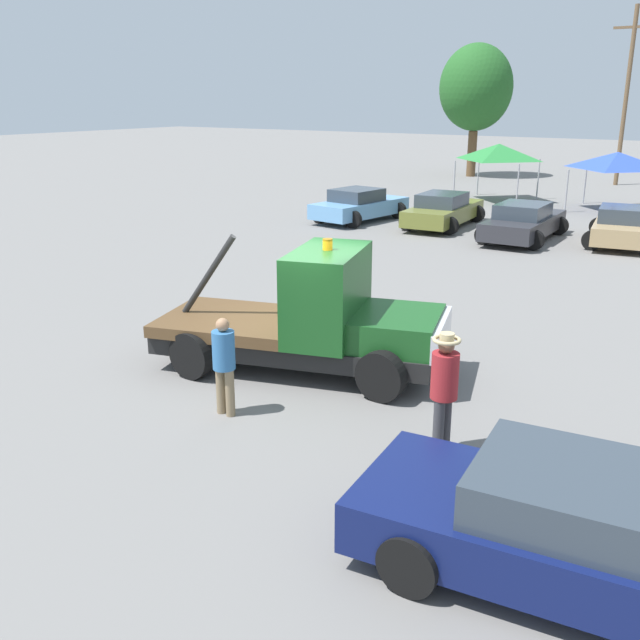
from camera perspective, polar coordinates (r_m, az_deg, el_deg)
name	(u,v)px	position (r m, az deg, el deg)	size (l,w,h in m)	color
ground_plane	(298,368)	(13.62, -1.76, -3.87)	(160.00, 160.00, 0.00)	slate
tow_truck	(315,321)	(13.20, -0.41, -0.08)	(5.73, 3.47, 2.53)	black
foreground_car	(601,537)	(8.15, 21.53, -15.84)	(5.40, 2.46, 1.34)	#0F194C
person_near_truck	(444,383)	(10.27, 9.92, -5.01)	(0.40, 0.40, 1.83)	#38383D
person_at_hood	(224,360)	(11.47, -7.69, -3.16)	(0.36, 0.36, 1.64)	#847051
parked_car_skyblue	(359,205)	(29.72, 3.15, 9.15)	(2.82, 4.68, 1.34)	#669ED1
parked_car_olive	(443,210)	(28.79, 9.83, 8.65)	(2.56, 4.93, 1.34)	olive
parked_car_charcoal	(523,222)	(26.68, 15.95, 7.55)	(2.47, 4.82, 1.34)	#2D2D33
parked_car_tan	(623,226)	(26.95, 23.11, 6.91)	(2.83, 4.48, 1.34)	tan
canopy_tent_green	(499,152)	(36.49, 14.11, 12.91)	(3.20, 3.20, 2.74)	#9E9EA3
canopy_tent_blue	(617,160)	(34.83, 22.70, 11.70)	(3.35, 3.35, 2.59)	#9E9EA3
tree_left	(476,88)	(47.44, 12.37, 17.68)	(4.51, 4.51, 8.06)	brown
utility_pole	(627,93)	(45.20, 23.33, 16.36)	(2.20, 0.24, 9.69)	brown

